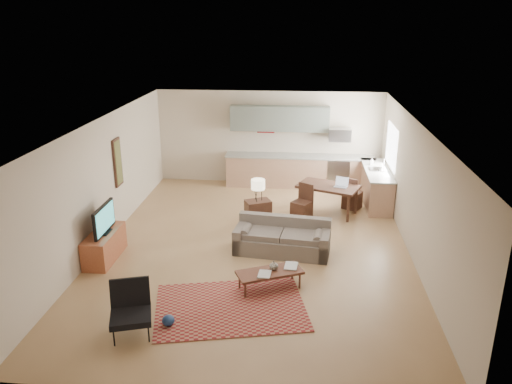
# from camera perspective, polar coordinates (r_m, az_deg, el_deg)

# --- Properties ---
(room) EXTENTS (9.00, 9.00, 9.00)m
(room) POSITION_cam_1_polar(r_m,az_deg,el_deg) (10.27, -0.15, 0.50)
(room) COLOR #9E774E
(room) RESTS_ON ground
(kitchen_counter_back) EXTENTS (4.26, 0.64, 0.92)m
(kitchen_counter_back) POSITION_cam_1_polar(r_m,az_deg,el_deg) (14.48, 4.97, 2.41)
(kitchen_counter_back) COLOR #A67B5F
(kitchen_counter_back) RESTS_ON ground
(kitchen_counter_right) EXTENTS (0.64, 2.26, 0.92)m
(kitchen_counter_right) POSITION_cam_1_polar(r_m,az_deg,el_deg) (13.51, 13.56, 0.66)
(kitchen_counter_right) COLOR #A67B5F
(kitchen_counter_right) RESTS_ON ground
(kitchen_range) EXTENTS (0.62, 0.62, 0.90)m
(kitchen_range) POSITION_cam_1_polar(r_m,az_deg,el_deg) (14.52, 9.31, 2.23)
(kitchen_range) COLOR #A5A8AD
(kitchen_range) RESTS_ON ground
(kitchen_microwave) EXTENTS (0.62, 0.40, 0.35)m
(kitchen_microwave) POSITION_cam_1_polar(r_m,az_deg,el_deg) (14.26, 9.55, 6.48)
(kitchen_microwave) COLOR #A5A8AD
(kitchen_microwave) RESTS_ON room
(upper_cabinets) EXTENTS (2.80, 0.34, 0.70)m
(upper_cabinets) POSITION_cam_1_polar(r_m,az_deg,el_deg) (14.28, 2.72, 8.38)
(upper_cabinets) COLOR slate
(upper_cabinets) RESTS_ON room
(window_right) EXTENTS (0.02, 1.40, 1.05)m
(window_right) POSITION_cam_1_polar(r_m,az_deg,el_deg) (13.26, 15.21, 5.08)
(window_right) COLOR white
(window_right) RESTS_ON room
(wall_art_left) EXTENTS (0.06, 0.42, 1.10)m
(wall_art_left) POSITION_cam_1_polar(r_m,az_deg,el_deg) (11.78, -15.50, 3.28)
(wall_art_left) COLOR olive
(wall_art_left) RESTS_ON room
(triptych) EXTENTS (1.70, 0.04, 0.50)m
(triptych) POSITION_cam_1_polar(r_m,az_deg,el_deg) (14.48, 1.14, 7.75)
(triptych) COLOR beige
(triptych) RESTS_ON room
(rug) EXTENTS (2.83, 2.24, 0.02)m
(rug) POSITION_cam_1_polar(r_m,az_deg,el_deg) (8.73, -2.94, -12.98)
(rug) COLOR maroon
(rug) RESTS_ON floor
(sofa) EXTENTS (2.14, 1.12, 0.71)m
(sofa) POSITION_cam_1_polar(r_m,az_deg,el_deg) (10.42, 3.02, -5.13)
(sofa) COLOR #675C54
(sofa) RESTS_ON floor
(coffee_table) EXTENTS (1.28, 0.92, 0.36)m
(coffee_table) POSITION_cam_1_polar(r_m,az_deg,el_deg) (9.17, 1.57, -10.00)
(coffee_table) COLOR #4C271A
(coffee_table) RESTS_ON floor
(book_a) EXTENTS (0.27, 0.34, 0.03)m
(book_a) POSITION_cam_1_polar(r_m,az_deg,el_deg) (8.97, 0.26, -9.33)
(book_a) COLOR maroon
(book_a) RESTS_ON coffee_table
(book_b) EXTENTS (0.29, 0.36, 0.02)m
(book_b) POSITION_cam_1_polar(r_m,az_deg,el_deg) (9.27, 3.30, -8.38)
(book_b) COLOR navy
(book_b) RESTS_ON coffee_table
(vase) EXTENTS (0.22, 0.22, 0.17)m
(vase) POSITION_cam_1_polar(r_m,az_deg,el_deg) (9.11, 2.04, -8.34)
(vase) COLOR black
(vase) RESTS_ON coffee_table
(armchair) EXTENTS (0.89, 0.89, 0.82)m
(armchair) POSITION_cam_1_polar(r_m,az_deg,el_deg) (8.11, -14.16, -13.08)
(armchair) COLOR black
(armchair) RESTS_ON floor
(tv_credenza) EXTENTS (0.49, 1.26, 0.58)m
(tv_credenza) POSITION_cam_1_polar(r_m,az_deg,el_deg) (10.63, -16.93, -5.89)
(tv_credenza) COLOR #96492D
(tv_credenza) RESTS_ON floor
(tv) EXTENTS (0.10, 0.97, 0.58)m
(tv) POSITION_cam_1_polar(r_m,az_deg,el_deg) (10.38, -17.00, -3.00)
(tv) COLOR black
(tv) RESTS_ON tv_credenza
(console_table) EXTENTS (0.67, 0.58, 0.66)m
(console_table) POSITION_cam_1_polar(r_m,az_deg,el_deg) (11.65, 0.23, -2.51)
(console_table) COLOR #341E15
(console_table) RESTS_ON floor
(table_lamp) EXTENTS (0.44, 0.44, 0.53)m
(table_lamp) POSITION_cam_1_polar(r_m,az_deg,el_deg) (11.44, 0.23, 0.25)
(table_lamp) COLOR beige
(table_lamp) RESTS_ON console_table
(dining_table) EXTENTS (1.67, 1.33, 0.74)m
(dining_table) POSITION_cam_1_polar(r_m,az_deg,el_deg) (12.57, 8.20, -0.84)
(dining_table) COLOR #341E15
(dining_table) RESTS_ON floor
(dining_chair_near) EXTENTS (0.58, 0.59, 0.87)m
(dining_chair_near) POSITION_cam_1_polar(r_m,az_deg,el_deg) (12.14, 5.25, -1.14)
(dining_chair_near) COLOR #341E15
(dining_chair_near) RESTS_ON floor
(dining_chair_far) EXTENTS (0.57, 0.57, 0.85)m
(dining_chair_far) POSITION_cam_1_polar(r_m,az_deg,el_deg) (12.99, 10.98, -0.05)
(dining_chair_far) COLOR #341E15
(dining_chair_far) RESTS_ON floor
(laptop) EXTENTS (0.37, 0.32, 0.23)m
(laptop) POSITION_cam_1_polar(r_m,az_deg,el_deg) (12.34, 9.67, 1.08)
(laptop) COLOR #A5A8AD
(laptop) RESTS_ON dining_table
(soap_bottle) EXTENTS (0.09, 0.09, 0.19)m
(soap_bottle) POSITION_cam_1_polar(r_m,az_deg,el_deg) (13.73, 13.10, 3.43)
(soap_bottle) COLOR beige
(soap_bottle) RESTS_ON kitchen_counter_right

